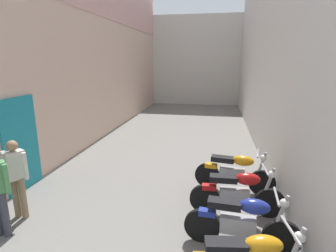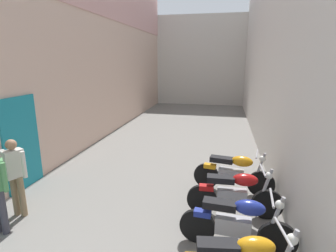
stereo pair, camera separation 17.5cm
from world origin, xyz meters
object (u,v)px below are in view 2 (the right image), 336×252
motorcycle_fourth (237,222)px  motorcycle_fifth (235,192)px  motorcycle_sixth (234,172)px  pedestrian_further_down (15,172)px

motorcycle_fourth → motorcycle_fifth: size_ratio=1.00×
motorcycle_sixth → pedestrian_further_down: 4.57m
motorcycle_fourth → motorcycle_fifth: (0.00, 0.99, 0.00)m
motorcycle_fifth → pedestrian_further_down: 4.26m
motorcycle_sixth → pedestrian_further_down: pedestrian_further_down is taller
motorcycle_fourth → pedestrian_further_down: 4.17m
motorcycle_fifth → pedestrian_further_down: size_ratio=1.18×
motorcycle_fourth → motorcycle_fifth: bearing=90.0°
motorcycle_fourth → pedestrian_further_down: (-4.15, 0.13, 0.42)m
pedestrian_further_down → motorcycle_fourth: bearing=-1.8°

